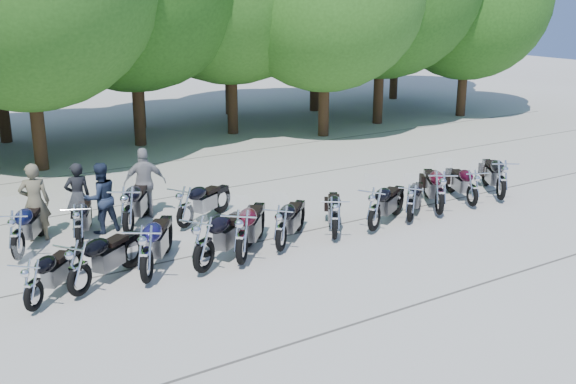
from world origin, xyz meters
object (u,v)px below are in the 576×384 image
motorcycle_0 (32,284)px  motorcycle_8 (411,202)px  motorcycle_11 (502,179)px  motorcycle_15 (185,206)px  motorcycle_5 (281,227)px  rider_2 (145,183)px  motorcycle_7 (375,208)px  motorcycle_6 (335,217)px  motorcycle_1 (78,267)px  motorcycle_2 (146,253)px  motorcycle_4 (242,236)px  motorcycle_12 (17,234)px  rider_1 (101,198)px  motorcycle_10 (473,187)px  motorcycle_9 (440,192)px  motorcycle_14 (128,210)px  motorcycle_13 (79,225)px  rider_0 (35,202)px  rider_3 (78,196)px  motorcycle_3 (203,243)px

motorcycle_0 → motorcycle_8: 9.22m
motorcycle_8 → motorcycle_11: size_ratio=0.85×
motorcycle_8 → motorcycle_15: size_ratio=0.92×
motorcycle_5 → rider_2: rider_2 is taller
motorcycle_7 → motorcycle_6: bearing=57.4°
motorcycle_1 → motorcycle_7: motorcycle_1 is taller
motorcycle_2 → motorcycle_8: (7.03, 0.04, -0.13)m
motorcycle_4 → motorcycle_12: size_ratio=1.08×
motorcycle_6 → rider_1: 5.70m
motorcycle_12 → motorcycle_15: (3.92, -0.00, -0.03)m
motorcycle_1 → motorcycle_15: size_ratio=1.04×
motorcycle_0 → motorcycle_10: motorcycle_10 is taller
motorcycle_9 → motorcycle_11: 2.39m
motorcycle_12 → motorcycle_14: size_ratio=0.92×
motorcycle_8 → motorcycle_7: bearing=52.7°
motorcycle_5 → rider_1: rider_1 is taller
motorcycle_13 → motorcycle_7: bearing=179.6°
motorcycle_15 → motorcycle_5: bearing=175.4°
motorcycle_0 → motorcycle_4: motorcycle_4 is taller
motorcycle_10 → motorcycle_15: bearing=4.4°
motorcycle_15 → rider_0: bearing=40.0°
motorcycle_7 → rider_0: bearing=31.6°
motorcycle_2 → rider_1: size_ratio=1.42×
rider_3 → motorcycle_13: bearing=76.3°
motorcycle_5 → rider_3: 5.29m
motorcycle_8 → rider_1: size_ratio=1.16×
motorcycle_3 → motorcycle_10: motorcycle_3 is taller
motorcycle_0 → motorcycle_15: motorcycle_15 is taller
motorcycle_4 → motorcycle_11: bearing=-137.5°
motorcycle_12 → motorcycle_1: bearing=132.5°
motorcycle_0 → rider_3: size_ratio=1.21×
motorcycle_10 → motorcycle_9: bearing=26.4°
motorcycle_0 → rider_3: rider_3 is taller
motorcycle_4 → motorcycle_14: (-1.46, 2.98, 0.00)m
motorcycle_15 → motorcycle_12: bearing=60.5°
motorcycle_0 → motorcycle_5: (5.38, 0.12, 0.05)m
motorcycle_13 → rider_1: 1.27m
motorcycle_15 → rider_0: (-3.25, 1.22, 0.32)m
motorcycle_4 → rider_3: size_ratio=1.48×
motorcycle_3 → rider_1: size_ratio=1.45×
motorcycle_2 → motorcycle_14: size_ratio=0.99×
motorcycle_9 → motorcycle_3: bearing=35.5°
motorcycle_10 → motorcycle_1: bearing=23.3°
motorcycle_2 → motorcycle_4: 2.07m
motorcycle_6 → motorcycle_4: bearing=39.0°
motorcycle_5 → rider_2: bearing=-20.9°
motorcycle_10 → motorcycle_5: bearing=23.9°
motorcycle_12 → rider_3: (1.73, 1.46, 0.19)m
motorcycle_9 → rider_2: size_ratio=1.32×
rider_3 → motorcycle_9: bearing=155.5°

